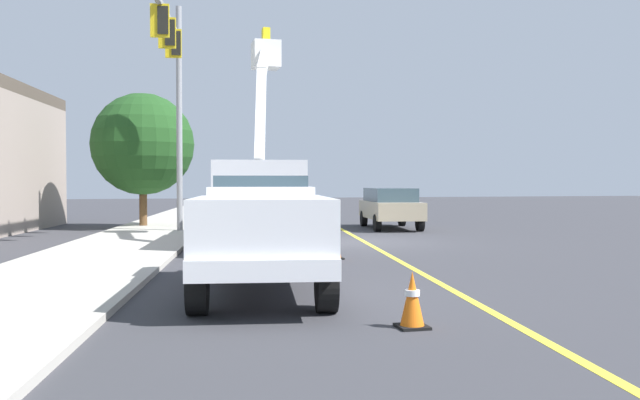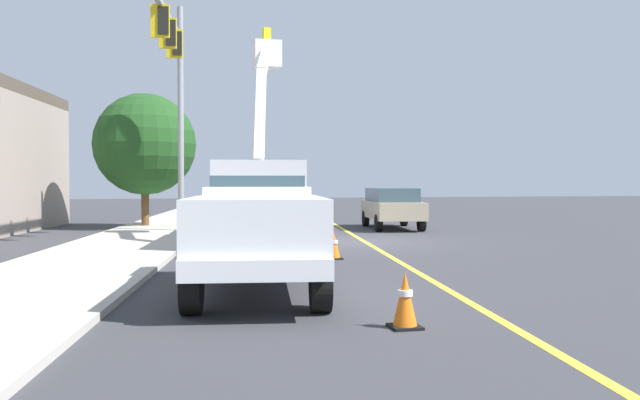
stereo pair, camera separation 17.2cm
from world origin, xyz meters
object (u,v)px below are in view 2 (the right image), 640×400
(traffic_cone_mid_rear, at_px, (317,222))
(utility_bucket_truck, at_px, (260,192))
(service_pickup_truck, at_px, (257,229))
(passing_minivan, at_px, (392,205))
(traffic_cone_leading, at_px, (405,300))
(traffic_signal_mast, at_px, (175,73))
(traffic_cone_mid_front, at_px, (334,246))

(traffic_cone_mid_rear, bearing_deg, utility_bucket_truck, 143.63)
(traffic_cone_mid_rear, bearing_deg, service_pickup_truck, 162.17)
(passing_minivan, distance_m, traffic_cone_leading, 19.00)
(traffic_signal_mast, bearing_deg, service_pickup_truck, -175.02)
(passing_minivan, bearing_deg, traffic_cone_mid_rear, 112.77)
(service_pickup_truck, xyz_separation_m, traffic_cone_leading, (-3.24, -1.49, -0.75))
(utility_bucket_truck, height_order, traffic_cone_mid_front, utility_bucket_truck)
(traffic_cone_mid_rear, distance_m, traffic_signal_mast, 7.59)
(service_pickup_truck, xyz_separation_m, traffic_cone_mid_rear, (13.18, -4.24, -0.71))
(passing_minivan, xyz_separation_m, traffic_signal_mast, (-2.25, 8.87, 4.79))
(traffic_cone_leading, bearing_deg, traffic_cone_mid_rear, -9.50)
(traffic_cone_mid_front, bearing_deg, passing_minivan, -27.26)
(traffic_cone_mid_front, bearing_deg, traffic_cone_mid_rear, -10.77)
(traffic_cone_leading, bearing_deg, traffic_cone_mid_front, -8.10)
(utility_bucket_truck, bearing_deg, traffic_cone_mid_front, -166.27)
(traffic_cone_leading, xyz_separation_m, traffic_cone_mid_front, (7.86, -1.12, -0.03))
(utility_bucket_truck, bearing_deg, passing_minivan, -50.21)
(traffic_cone_leading, height_order, traffic_signal_mast, traffic_signal_mast)
(utility_bucket_truck, relative_size, traffic_cone_mid_front, 12.15)
(utility_bucket_truck, relative_size, service_pickup_truck, 1.45)
(utility_bucket_truck, distance_m, traffic_cone_mid_front, 5.07)
(service_pickup_truck, height_order, traffic_signal_mast, traffic_signal_mast)
(traffic_cone_mid_rear, bearing_deg, traffic_signal_mast, 98.06)
(passing_minivan, relative_size, traffic_cone_mid_front, 7.21)
(traffic_cone_leading, bearing_deg, traffic_signal_mast, 9.34)
(traffic_cone_mid_front, relative_size, traffic_cone_mid_rear, 0.84)
(traffic_cone_mid_front, height_order, traffic_signal_mast, traffic_signal_mast)
(passing_minivan, distance_m, traffic_cone_mid_front, 11.33)
(utility_bucket_truck, relative_size, passing_minivan, 1.69)
(utility_bucket_truck, height_order, traffic_cone_leading, utility_bucket_truck)
(utility_bucket_truck, xyz_separation_m, traffic_cone_leading, (-12.63, -0.05, -1.24))
(utility_bucket_truck, height_order, traffic_cone_mid_rear, utility_bucket_truck)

